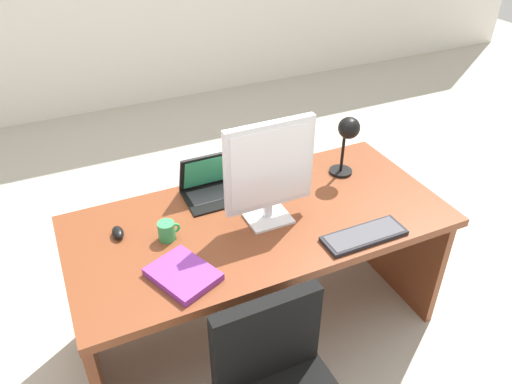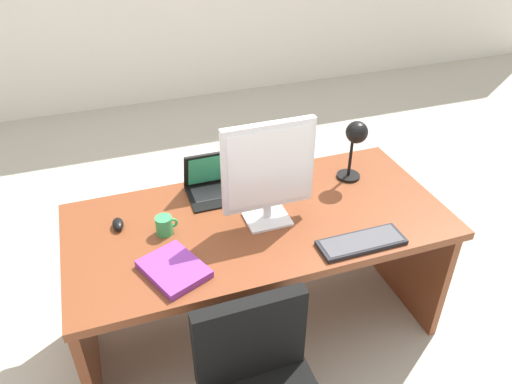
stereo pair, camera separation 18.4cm
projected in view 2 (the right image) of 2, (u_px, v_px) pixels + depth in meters
The scene contains 9 objects.
ground at pixel (195, 183), 3.88m from camera, with size 12.00×12.00×0.00m, color #B7B2A3.
desk at pixel (256, 245), 2.44m from camera, with size 1.75×0.83×0.73m.
monitor at pixel (268, 170), 2.13m from camera, with size 0.41×0.16×0.49m.
laptop at pixel (219, 179), 2.45m from camera, with size 0.33×0.24×0.22m.
keyboard at pixel (361, 242), 2.13m from camera, with size 0.38×0.13×0.02m.
mouse at pixel (118, 224), 2.22m from camera, with size 0.05×0.09×0.04m.
desk_lamp at pixel (355, 139), 2.43m from camera, with size 0.12×0.14×0.33m.
book at pixel (174, 269), 1.99m from camera, with size 0.29×0.32×0.03m.
coffee_mug at pixel (165, 225), 2.18m from camera, with size 0.10×0.07×0.09m.
Camera 2 is at (-0.61, -1.72, 2.12)m, focal length 34.83 mm.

